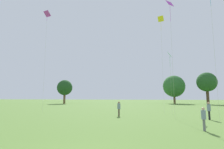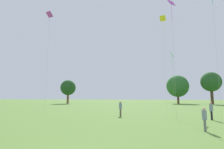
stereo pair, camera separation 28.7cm
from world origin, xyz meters
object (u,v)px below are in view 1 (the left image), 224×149
distant_tree_1 (207,82)px  person_standing_1 (209,109)px  distant_tree_2 (174,86)px  kite_2 (170,57)px  person_standing_3 (119,107)px  kite_0 (47,18)px  kite_5 (161,24)px  distant_tree_0 (65,88)px  person_standing_2 (204,117)px  kite_1 (170,9)px

distant_tree_1 → person_standing_1: bearing=-107.3°
distant_tree_2 → kite_2: bearing=-98.8°
person_standing_3 → distant_tree_1: size_ratio=0.17×
kite_0 → kite_5: kite_0 is taller
kite_0 → kite_5: size_ratio=1.11×
distant_tree_0 → distant_tree_2: distant_tree_2 is taller
person_standing_2 → person_standing_3: bearing=-101.2°
person_standing_3 → kite_5: (5.38, 3.11, 11.10)m
person_standing_3 → distant_tree_1: (21.72, 38.66, 5.83)m
kite_5 → distant_tree_1: bearing=-50.2°
kite_2 → distant_tree_1: bearing=40.0°
kite_0 → distant_tree_0: 37.43m
kite_5 → person_standing_3: bearing=94.5°
kite_1 → distant_tree_2: 46.14m
person_standing_2 → distant_tree_2: distant_tree_2 is taller
kite_0 → distant_tree_1: (32.51, 37.28, -6.80)m
kite_1 → distant_tree_0: kite_1 is taller
person_standing_3 → distant_tree_0: 43.12m
person_standing_3 → distant_tree_0: bearing=48.1°
person_standing_3 → distant_tree_0: distant_tree_0 is taller
kite_0 → person_standing_1: bearing=-127.9°
person_standing_1 → kite_5: size_ratio=0.13×
person_standing_1 → distant_tree_2: distant_tree_2 is taller
kite_2 → distant_tree_1: distant_tree_1 is taller
kite_5 → distant_tree_1: size_ratio=1.33×
person_standing_1 → distant_tree_2: bearing=-144.5°
distant_tree_0 → person_standing_1: bearing=-47.6°
kite_1 → kite_0: bearing=172.3°
person_standing_1 → kite_2: bearing=-105.7°
person_standing_3 → kite_1: 12.28m
person_standing_3 → distant_tree_0: size_ratio=0.21×
kite_1 → person_standing_1: bearing=11.1°
kite_1 → distant_tree_1: bearing=72.4°
kite_0 → kite_2: (17.09, 1.31, -6.24)m
person_standing_1 → person_standing_3: size_ratio=1.02×
person_standing_3 → distant_tree_2: (12.56, 43.34, 4.95)m
kite_0 → distant_tree_2: kite_0 is taller
person_standing_3 → kite_0: bearing=96.1°
kite_2 → kite_5: (-0.92, 0.42, 4.71)m
person_standing_1 → person_standing_3: person_standing_1 is taller
person_standing_2 → person_standing_3: (-6.89, 7.80, 0.08)m
distant_tree_1 → kite_0: bearing=-131.1°
distant_tree_0 → distant_tree_2: (37.00, 8.09, 0.54)m
distant_tree_0 → distant_tree_1: (46.16, 3.41, 1.43)m
person_standing_2 → distant_tree_0: bearing=-106.6°
kite_1 → distant_tree_1: size_ratio=1.27×
kite_5 → distant_tree_2: kite_5 is taller
kite_2 → distant_tree_0: distant_tree_0 is taller
kite_0 → kite_2: bearing=-115.2°
kite_1 → distant_tree_0: size_ratio=1.56×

